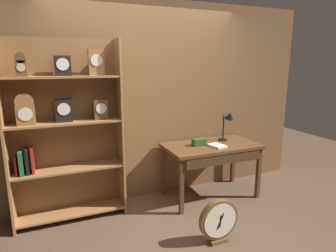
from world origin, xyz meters
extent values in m
plane|color=brown|center=(0.00, 0.00, 0.00)|extent=(10.00, 10.00, 0.00)
cube|color=brown|center=(0.00, 1.27, 1.30)|extent=(4.80, 0.05, 2.60)
cube|color=#9E6B3D|center=(-1.64, 0.98, 1.04)|extent=(0.02, 0.31, 2.08)
cube|color=#9E6B3D|center=(-0.43, 0.98, 1.04)|extent=(0.03, 0.31, 2.08)
cube|color=brown|center=(-1.03, 1.13, 1.04)|extent=(1.24, 0.01, 2.08)
cube|color=#9E6B3D|center=(-1.03, 0.98, 0.08)|extent=(1.19, 0.29, 0.02)
cube|color=#9E6B3D|center=(-1.03, 0.98, 0.62)|extent=(1.19, 0.29, 0.02)
cube|color=#9E6B3D|center=(-1.03, 0.98, 1.16)|extent=(1.19, 0.29, 0.02)
cube|color=#9E6B3D|center=(-1.03, 0.98, 1.66)|extent=(1.19, 0.29, 0.02)
cube|color=brown|center=(-1.41, 0.97, 1.75)|extent=(0.11, 0.11, 0.16)
cylinder|color=brown|center=(-1.41, 0.97, 1.86)|extent=(0.11, 0.11, 0.11)
cylinder|color=#C6B78C|center=(-1.41, 0.91, 1.76)|extent=(0.08, 0.01, 0.08)
cube|color=olive|center=(-1.42, 0.96, 1.28)|extent=(0.18, 0.11, 0.21)
cylinder|color=olive|center=(-1.42, 0.96, 1.42)|extent=(0.18, 0.11, 0.18)
cylinder|color=silver|center=(-1.42, 0.90, 1.30)|extent=(0.14, 0.01, 0.14)
cube|color=black|center=(-1.02, 1.00, 1.78)|extent=(0.17, 0.10, 0.21)
cylinder|color=silver|center=(-1.02, 0.94, 1.79)|extent=(0.13, 0.01, 0.13)
cube|color=black|center=(-1.04, 0.99, 1.30)|extent=(0.17, 0.09, 0.25)
cylinder|color=silver|center=(-1.04, 0.94, 1.32)|extent=(0.13, 0.01, 0.13)
cube|color=olive|center=(-0.67, 0.97, 1.81)|extent=(0.17, 0.08, 0.28)
cylinder|color=silver|center=(-0.67, 0.93, 1.83)|extent=(0.13, 0.01, 0.13)
cube|color=brown|center=(-0.65, 0.98, 1.29)|extent=(0.16, 0.10, 0.23)
cylinder|color=silver|center=(-0.65, 0.93, 1.31)|extent=(0.12, 0.01, 0.12)
cube|color=maroon|center=(-1.56, 0.97, 0.74)|extent=(0.02, 0.13, 0.21)
cube|color=#236638|center=(-1.51, 0.97, 0.77)|extent=(0.04, 0.16, 0.27)
cube|color=black|center=(-1.45, 0.98, 0.78)|extent=(0.03, 0.16, 0.29)
cube|color=maroon|center=(-1.40, 0.99, 0.78)|extent=(0.02, 0.15, 0.29)
cube|color=brown|center=(0.77, 0.87, 0.72)|extent=(1.25, 0.68, 0.04)
cube|color=#50321B|center=(0.20, 0.58, 0.35)|extent=(0.05, 0.05, 0.70)
cube|color=#50321B|center=(1.35, 0.58, 0.35)|extent=(0.05, 0.05, 0.70)
cube|color=#50321B|center=(0.20, 1.16, 0.35)|extent=(0.05, 0.05, 0.70)
cube|color=#50321B|center=(1.35, 1.16, 0.35)|extent=(0.05, 0.05, 0.70)
cube|color=#472C18|center=(0.77, 0.55, 0.63)|extent=(1.06, 0.03, 0.12)
cylinder|color=black|center=(1.03, 0.99, 0.75)|extent=(0.12, 0.12, 0.02)
cylinder|color=black|center=(1.03, 0.99, 0.93)|extent=(0.02, 0.02, 0.34)
cone|color=black|center=(1.09, 0.94, 1.10)|extent=(0.14, 0.16, 0.13)
cube|color=#2D5123|center=(0.60, 0.90, 0.79)|extent=(0.18, 0.10, 0.09)
cube|color=silver|center=(0.79, 0.75, 0.75)|extent=(0.20, 0.25, 0.02)
cube|color=brown|center=(0.31, -0.07, 0.02)|extent=(0.19, 0.11, 0.04)
cylinder|color=brown|center=(0.31, -0.07, 0.25)|extent=(0.43, 0.06, 0.43)
cylinder|color=silver|center=(0.31, -0.11, 0.25)|extent=(0.37, 0.01, 0.37)
cube|color=black|center=(0.31, -0.11, 0.25)|extent=(0.02, 0.01, 0.13)
cube|color=black|center=(0.31, -0.11, 0.25)|extent=(0.08, 0.01, 0.17)
camera|label=1|loc=(-1.18, -2.30, 1.80)|focal=30.51mm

